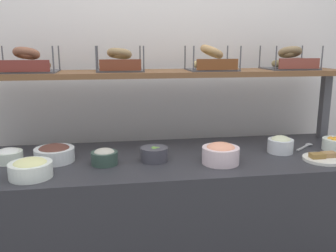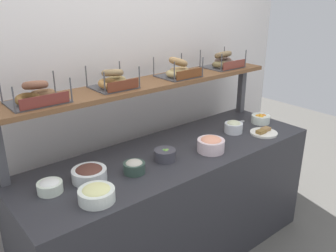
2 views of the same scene
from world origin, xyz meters
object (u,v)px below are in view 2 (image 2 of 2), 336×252
object	(u,v)px
bowl_scallion_spread	(234,127)
bagel_basket_everything	(113,81)
bowl_egg_salad	(97,194)
bowl_veggie_mix	(165,154)
bagel_basket_sesame	(178,70)
bowl_lox_spread	(211,144)
bowl_cream_cheese	(50,186)
serving_spoon_near_plate	(242,123)
serving_plate_white	(264,132)
bowl_tuna_salad	(134,167)
bowl_fruit_salad	(261,119)
bagel_basket_poppy	(223,61)
bagel_basket_cinnamon_raisin	(36,95)
bowl_chocolate_spread	(89,173)

from	to	relation	value
bowl_scallion_spread	bagel_basket_everything	size ratio (longest dim) A/B	0.51
bowl_egg_salad	bowl_veggie_mix	world-z (taller)	bowl_egg_salad
bagel_basket_sesame	bowl_lox_spread	bearing A→B (deg)	-97.73
bowl_cream_cheese	serving_spoon_near_plate	xyz separation A→B (m)	(1.61, 0.02, -0.03)
bowl_egg_salad	bagel_basket_sesame	size ratio (longest dim) A/B	0.68
bowl_cream_cheese	serving_plate_white	size ratio (longest dim) A/B	0.67
bowl_veggie_mix	bagel_basket_sesame	xyz separation A→B (m)	(0.37, 0.31, 0.44)
bowl_tuna_salad	bowl_veggie_mix	size ratio (longest dim) A/B	0.94
bowl_lox_spread	serving_spoon_near_plate	xyz separation A→B (m)	(0.57, 0.20, -0.04)
bowl_fruit_salad	bagel_basket_poppy	distance (m)	0.56
bowl_cream_cheese	bagel_basket_cinnamon_raisin	size ratio (longest dim) A/B	0.43
serving_plate_white	bagel_basket_everything	world-z (taller)	bagel_basket_everything
bowl_lox_spread	serving_plate_white	size ratio (longest dim) A/B	0.90
bowl_lox_spread	bagel_basket_everything	size ratio (longest dim) A/B	0.68
bowl_egg_salad	serving_spoon_near_plate	bearing A→B (deg)	10.02
bowl_cream_cheese	bagel_basket_sesame	bearing A→B (deg)	11.56
bowl_chocolate_spread	serving_spoon_near_plate	xyz separation A→B (m)	(1.39, 0.04, -0.04)
bowl_cream_cheese	serving_plate_white	world-z (taller)	bowl_cream_cheese
bowl_lox_spread	bowl_chocolate_spread	world-z (taller)	bowl_lox_spread
bowl_fruit_salad	bowl_chocolate_spread	xyz separation A→B (m)	(-1.52, 0.04, 0.01)
bowl_tuna_salad	bagel_basket_sesame	bearing A→B (deg)	27.86
bagel_basket_everything	bagel_basket_poppy	size ratio (longest dim) A/B	0.92
bowl_scallion_spread	bagel_basket_cinnamon_raisin	world-z (taller)	bagel_basket_cinnamon_raisin
serving_spoon_near_plate	bagel_basket_sesame	xyz separation A→B (m)	(-0.52, 0.20, 0.47)
bowl_tuna_salad	bagel_basket_everything	bearing A→B (deg)	74.81
bowl_egg_salad	bagel_basket_sesame	distance (m)	1.14
bowl_egg_salad	bowl_scallion_spread	size ratio (longest dim) A/B	1.38
bowl_cream_cheese	bagel_basket_everything	xyz separation A→B (m)	(0.57, 0.25, 0.44)
bowl_fruit_salad	bowl_veggie_mix	bearing A→B (deg)	-178.25
bowl_veggie_mix	serving_spoon_near_plate	distance (m)	0.90
bowl_lox_spread	bowl_veggie_mix	size ratio (longest dim) A/B	1.32
serving_spoon_near_plate	bagel_basket_cinnamon_raisin	xyz separation A→B (m)	(-1.54, 0.21, 0.47)
bowl_tuna_salad	bowl_veggie_mix	world-z (taller)	bowl_tuna_salad
bowl_lox_spread	bagel_basket_sesame	bearing A→B (deg)	82.27
bagel_basket_everything	bagel_basket_poppy	world-z (taller)	bagel_basket_poppy
bowl_lox_spread	bowl_fruit_salad	bearing A→B (deg)	10.09
bowl_lox_spread	bagel_basket_cinnamon_raisin	xyz separation A→B (m)	(-0.97, 0.42, 0.42)
serving_spoon_near_plate	bagel_basket_everything	bearing A→B (deg)	167.77
bagel_basket_sesame	bagel_basket_poppy	xyz separation A→B (m)	(0.49, 0.02, 0.00)
bagel_basket_sesame	serving_plate_white	bearing A→B (deg)	-42.89
bagel_basket_cinnamon_raisin	bowl_tuna_salad	bearing A→B (deg)	-40.51
bagel_basket_cinnamon_raisin	bagel_basket_poppy	xyz separation A→B (m)	(1.52, 0.01, 0.00)
bagel_basket_sesame	bowl_fruit_salad	bearing A→B (deg)	-23.16
bowl_egg_salad	bowl_fruit_salad	world-z (taller)	bowl_egg_salad
serving_spoon_near_plate	bagel_basket_sesame	bearing A→B (deg)	158.74
bowl_tuna_salad	bowl_lox_spread	world-z (taller)	bowl_lox_spread
bowl_scallion_spread	bowl_veggie_mix	bearing A→B (deg)	-177.22
bowl_chocolate_spread	bowl_egg_salad	bearing A→B (deg)	-108.45
bowl_cream_cheese	bowl_veggie_mix	xyz separation A→B (m)	(0.72, -0.09, 0.00)
bowl_lox_spread	bowl_chocolate_spread	distance (m)	0.83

